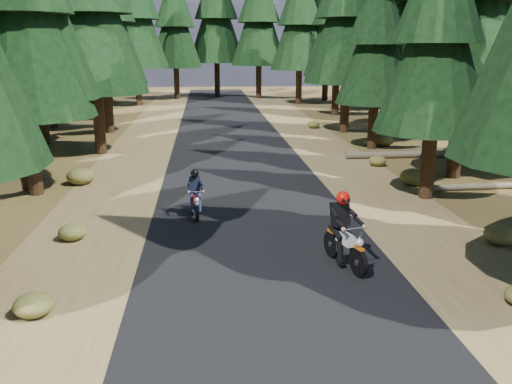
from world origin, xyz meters
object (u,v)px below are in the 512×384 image
rider_lead (345,242)px  rider_follow (196,201)px  log_near (398,155)px  log_far (481,186)px

rider_lead → rider_follow: size_ratio=1.27×
log_near → rider_follow: size_ratio=3.02×
log_near → log_far: log_near is taller
rider_lead → log_far: bearing=-149.3°
log_far → rider_lead: (-6.65, -6.79, 0.47)m
log_near → rider_follow: (-9.16, -8.50, 0.32)m
log_near → rider_lead: bearing=-114.2°
log_near → rider_lead: size_ratio=2.37×
rider_lead → rider_follow: bearing=-66.2°
log_far → rider_follow: (-10.14, -2.43, 0.36)m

